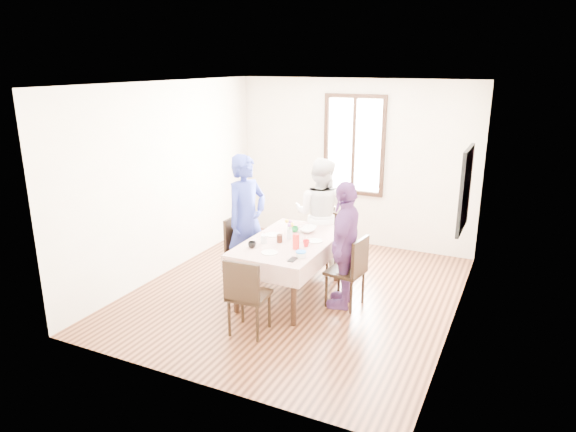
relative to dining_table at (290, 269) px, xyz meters
The scene contains 31 objects.
ground 0.40m from the dining_table, 70.81° to the left, with size 4.50×4.50×0.00m, color black.
back_wall 2.56m from the dining_table, 89.00° to the left, with size 4.00×4.00×0.00m, color beige.
right_wall 2.27m from the dining_table, ahead, with size 4.50×4.50×0.00m, color beige.
window_frame 2.67m from the dining_table, 88.99° to the left, with size 1.02×0.06×1.62m, color black.
window_pane 2.68m from the dining_table, 89.00° to the left, with size 0.90×0.02×1.50m, color white.
art_poster 2.38m from the dining_table, 11.70° to the left, with size 0.04×0.76×0.96m, color red.
dining_table is the anchor object (origin of this frame).
tablecloth 0.38m from the dining_table, ahead, with size 1.01×1.66×0.01m, color #561209.
chair_left 0.76m from the dining_table, 169.02° to the left, with size 0.42×0.42×0.91m, color black.
chair_right 0.75m from the dining_table, ahead, with size 0.42×0.42×0.91m, color black.
chair_far 1.06m from the dining_table, 90.00° to the left, with size 0.42×0.42×0.91m, color black.
chair_near 1.06m from the dining_table, 90.00° to the right, with size 0.42×0.42×0.91m, color black.
person_left 0.90m from the dining_table, 168.72° to the left, with size 0.65×0.43×1.79m, color navy.
person_far 1.13m from the dining_table, 90.00° to the left, with size 0.80×0.63×1.66m, color silver.
person_right 0.84m from the dining_table, ahead, with size 0.94×0.39×1.60m, color #5B3069.
mug_black 0.68m from the dining_table, 124.09° to the right, with size 0.10×0.10×0.08m, color black.
mug_flag 0.52m from the dining_table, 22.28° to the right, with size 0.09×0.09×0.08m, color red.
mug_green 0.55m from the dining_table, 103.67° to the left, with size 0.09×0.09×0.07m, color #0C7226.
serving_bowl 0.58m from the dining_table, 79.88° to the left, with size 0.19×0.19×0.05m, color white.
juice_carton 0.59m from the dining_table, 51.36° to the right, with size 0.06×0.06×0.19m, color red.
butter_tub 0.73m from the dining_table, 52.02° to the right, with size 0.12×0.12×0.06m, color white.
jam_jar 0.46m from the dining_table, 123.28° to the right, with size 0.07×0.07×0.10m, color black.
drinking_glass 0.56m from the dining_table, 135.70° to the right, with size 0.08×0.08×0.11m, color silver.
smartphone 0.78m from the dining_table, 61.80° to the right, with size 0.08×0.16×0.01m, color black.
flower_vase 0.46m from the dining_table, 118.48° to the left, with size 0.07×0.07×0.13m, color silver.
plate_left 0.50m from the dining_table, 163.61° to the left, with size 0.20×0.20×0.01m, color white.
plate_right 0.51m from the dining_table, 19.35° to the left, with size 0.20×0.20×0.01m, color white.
plate_far 0.73m from the dining_table, 88.61° to the left, with size 0.20×0.20×0.01m, color white.
plate_near 0.65m from the dining_table, 92.61° to the right, with size 0.20×0.20×0.01m, color white.
butter_lid 0.75m from the dining_table, 52.02° to the right, with size 0.12×0.12×0.01m, color blue.
flower_bunch 0.57m from the dining_table, 118.48° to the left, with size 0.09×0.09×0.10m, color yellow, non-canonical shape.
Camera 1 is at (2.61, -5.73, 2.95)m, focal length 32.22 mm.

